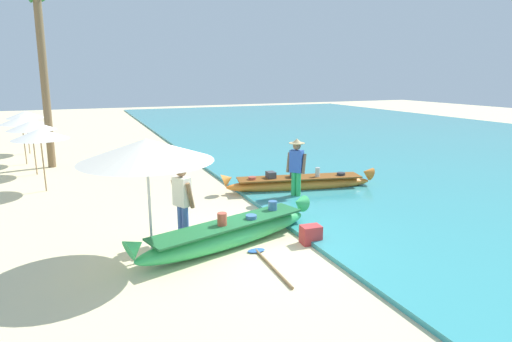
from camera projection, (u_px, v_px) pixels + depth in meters
The scene contains 14 objects.
ground_plane at pixel (238, 245), 8.72m from camera, with size 80.00×80.00×0.00m, color beige.
sea at pixel (432, 145), 20.96m from camera, with size 24.00×56.00×0.10m, color teal.
boat_green_foreground at pixel (230, 233), 8.57m from camera, with size 4.35×1.79×0.78m.
boat_orange_midground at pixel (299, 183), 12.72m from camera, with size 4.77×1.60×0.72m.
person_vendor_hatted at pixel (296, 165), 11.73m from camera, with size 0.52×0.55×1.74m.
person_tourist_customer at pixel (182, 200), 8.62m from camera, with size 0.43×0.58×1.65m.
patio_umbrella_large at pixel (146, 150), 7.56m from camera, with size 2.44×2.44×2.34m.
parasol_row_0 at pixel (40, 134), 12.37m from camera, with size 1.60×1.60×1.91m.
parasol_row_1 at pixel (31, 125), 14.48m from camera, with size 1.60×1.60×1.91m.
parasol_row_2 at pixel (21, 120), 16.21m from camera, with size 1.60×1.60×1.91m.
parasol_row_3 at pixel (25, 115), 18.47m from camera, with size 1.60×1.60×1.91m.
palm_tree_leaning_seaward at pixel (38, 12), 14.87m from camera, with size 2.61×2.14×7.14m.
cooler_box at pixel (311, 235), 8.75m from camera, with size 0.41×0.30×0.39m, color #C63838.
paddle at pixel (267, 261), 7.88m from camera, with size 0.36×1.74×0.05m.
Camera 1 is at (-2.82, -7.66, 3.45)m, focal length 29.40 mm.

